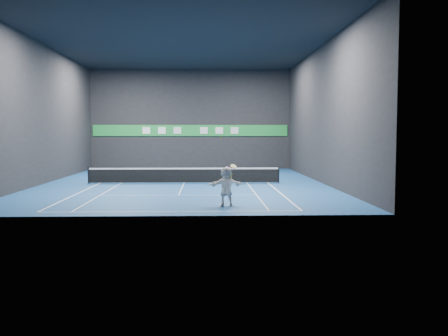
{
  "coord_description": "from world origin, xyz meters",
  "views": [
    {
      "loc": [
        1.53,
        -32.5,
        3.25
      ],
      "look_at": [
        2.36,
        -7.43,
        1.5
      ],
      "focal_mm": 40.0,
      "sensor_mm": 36.0,
      "label": 1
    }
  ],
  "objects_px": {
    "player": "(226,186)",
    "tennis_racket": "(233,168)",
    "tennis_ball": "(221,138)",
    "tennis_net": "(184,175)"
  },
  "relations": [
    {
      "from": "player",
      "to": "tennis_ball",
      "type": "bearing_deg",
      "value": -54.57
    },
    {
      "from": "tennis_ball",
      "to": "tennis_racket",
      "type": "relative_size",
      "value": 0.11
    },
    {
      "from": "player",
      "to": "tennis_racket",
      "type": "height_order",
      "value": "tennis_racket"
    },
    {
      "from": "tennis_net",
      "to": "tennis_racket",
      "type": "bearing_deg",
      "value": -75.44
    },
    {
      "from": "tennis_ball",
      "to": "tennis_racket",
      "type": "distance_m",
      "value": 1.46
    },
    {
      "from": "tennis_net",
      "to": "tennis_ball",
      "type": "bearing_deg",
      "value": -78.11
    },
    {
      "from": "player",
      "to": "tennis_ball",
      "type": "xyz_separation_m",
      "value": [
        -0.22,
        0.18,
        2.17
      ]
    },
    {
      "from": "tennis_racket",
      "to": "tennis_net",
      "type": "bearing_deg",
      "value": 104.56
    },
    {
      "from": "player",
      "to": "tennis_racket",
      "type": "bearing_deg",
      "value": 173.39
    },
    {
      "from": "player",
      "to": "tennis_racket",
      "type": "distance_m",
      "value": 0.88
    }
  ]
}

